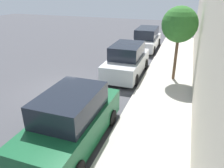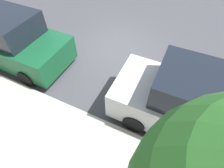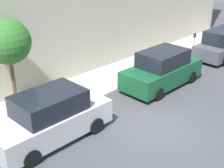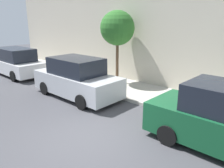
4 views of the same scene
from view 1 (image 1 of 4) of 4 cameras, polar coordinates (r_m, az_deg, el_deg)
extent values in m
plane|color=#424247|center=(12.00, -11.76, -2.03)|extent=(60.00, 60.00, 0.00)
cube|color=#B2ADA3|center=(10.51, 12.24, -5.54)|extent=(2.87, 32.00, 0.15)
cube|color=#14512D|center=(7.93, -10.30, -10.67)|extent=(1.97, 4.81, 0.96)
cube|color=black|center=(7.47, -10.79, -5.10)|extent=(1.73, 2.60, 0.80)
cylinder|color=black|center=(9.62, -10.76, -6.65)|extent=(0.22, 0.65, 0.65)
cylinder|color=black|center=(8.93, -0.17, -8.77)|extent=(0.22, 0.65, 0.65)
cylinder|color=black|center=(7.69, -22.05, -17.06)|extent=(0.22, 0.65, 0.65)
cube|color=#B7BABF|center=(13.89, 3.88, 5.19)|extent=(2.01, 4.82, 0.96)
cube|color=black|center=(13.63, 3.99, 8.69)|extent=(1.75, 2.62, 0.80)
cylinder|color=black|center=(15.60, 2.02, 5.95)|extent=(0.22, 0.67, 0.67)
cylinder|color=black|center=(15.19, 8.76, 5.17)|extent=(0.22, 0.67, 0.67)
cylinder|color=black|center=(12.96, -1.90, 2.11)|extent=(0.22, 0.67, 0.67)
cylinder|color=black|center=(12.46, 6.12, 1.05)|extent=(0.22, 0.67, 0.67)
cube|color=silver|center=(20.23, 8.97, 10.77)|extent=(1.96, 4.92, 0.84)
cube|color=black|center=(20.06, 9.13, 13.10)|extent=(1.71, 3.12, 0.84)
cylinder|color=black|center=(21.92, 7.34, 11.08)|extent=(0.22, 0.69, 0.69)
cylinder|color=black|center=(21.63, 12.07, 10.58)|extent=(0.22, 0.69, 0.69)
cylinder|color=black|center=(19.04, 5.34, 9.21)|extent=(0.22, 0.69, 0.69)
cylinder|color=black|center=(18.70, 10.75, 8.63)|extent=(0.22, 0.69, 0.69)
cylinder|color=brown|center=(13.13, 16.27, 6.67)|extent=(0.17, 0.17, 2.64)
sphere|color=#2D6B28|center=(12.73, 17.25, 14.64)|extent=(1.94, 1.94, 1.94)
camera|label=2|loc=(11.69, 20.66, 21.56)|focal=28.00mm
camera|label=3|loc=(22.25, -17.01, 27.98)|focal=50.00mm
camera|label=4|loc=(10.88, -47.74, 8.59)|focal=35.00mm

